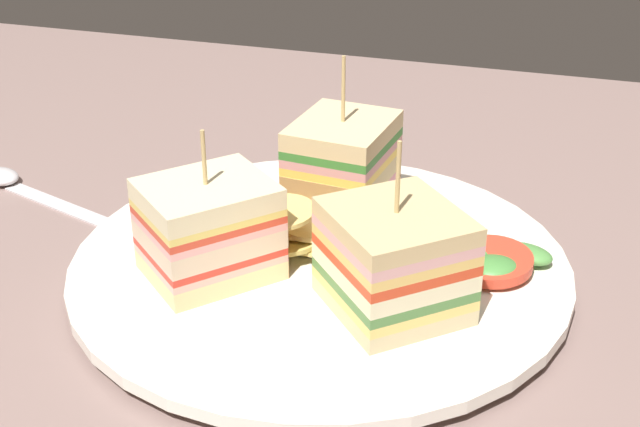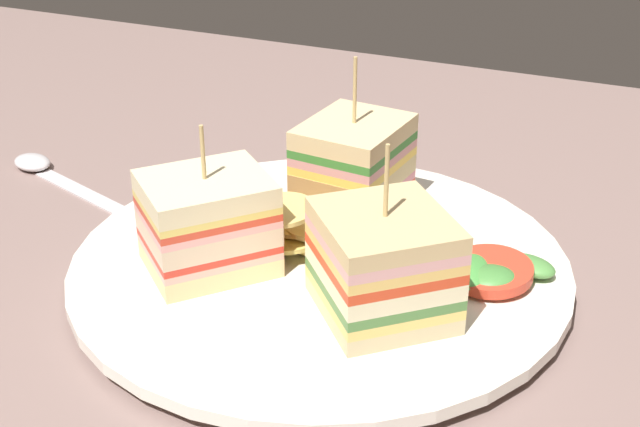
# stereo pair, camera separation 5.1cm
# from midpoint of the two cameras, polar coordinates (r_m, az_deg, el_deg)

# --- Properties ---
(ground_plane) EXTENTS (1.29, 0.88, 0.02)m
(ground_plane) POSITION_cam_midpoint_polar(r_m,az_deg,el_deg) (0.53, -2.73, -5.14)
(ground_plane) COLOR gray
(plate) EXTENTS (0.30, 0.30, 0.01)m
(plate) POSITION_cam_midpoint_polar(r_m,az_deg,el_deg) (0.52, -2.77, -3.53)
(plate) COLOR white
(plate) RESTS_ON ground_plane
(sandwich_wedge_0) EXTENTS (0.09, 0.10, 0.10)m
(sandwich_wedge_0) POSITION_cam_midpoint_polar(r_m,az_deg,el_deg) (0.46, 1.73, -3.18)
(sandwich_wedge_0) COLOR #D1BC8C
(sandwich_wedge_0) RESTS_ON plate
(sandwich_wedge_1) EXTENTS (0.06, 0.08, 0.10)m
(sandwich_wedge_1) POSITION_cam_midpoint_polar(r_m,az_deg,el_deg) (0.56, -1.12, 2.99)
(sandwich_wedge_1) COLOR #D4BE8C
(sandwich_wedge_1) RESTS_ON plate
(sandwich_wedge_2) EXTENTS (0.09, 0.09, 0.09)m
(sandwich_wedge_2) POSITION_cam_midpoint_polar(r_m,az_deg,el_deg) (0.50, -10.13, -1.11)
(sandwich_wedge_2) COLOR beige
(sandwich_wedge_2) RESTS_ON plate
(chip_pile) EXTENTS (0.07, 0.07, 0.03)m
(chip_pile) POSITION_cam_midpoint_polar(r_m,az_deg,el_deg) (0.52, -4.22, -1.16)
(chip_pile) COLOR #F1D774
(chip_pile) RESTS_ON plate
(salad_garnish) EXTENTS (0.06, 0.06, 0.01)m
(salad_garnish) POSITION_cam_midpoint_polar(r_m,az_deg,el_deg) (0.51, 8.49, -3.22)
(salad_garnish) COLOR #468A3D
(salad_garnish) RESTS_ON plate
(spoon) EXTENTS (0.15, 0.06, 0.01)m
(spoon) POSITION_cam_midpoint_polar(r_m,az_deg,el_deg) (0.68, -21.04, 1.63)
(spoon) COLOR silver
(spoon) RESTS_ON ground_plane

